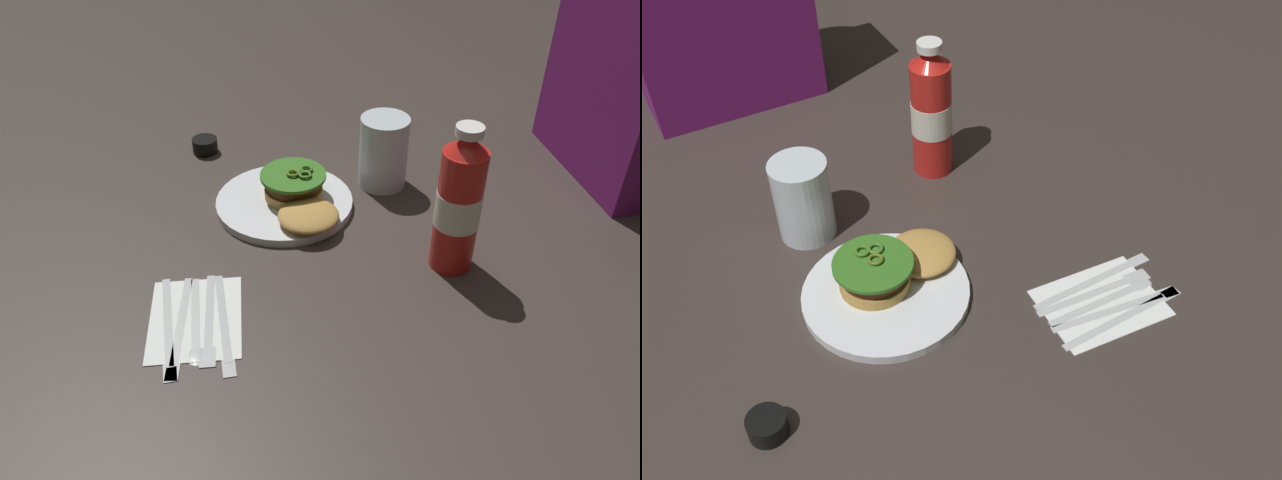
% 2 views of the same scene
% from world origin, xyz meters
% --- Properties ---
extents(ground_plane, '(3.00, 3.00, 0.00)m').
position_xyz_m(ground_plane, '(0.00, 0.00, 0.00)').
color(ground_plane, '#392F2C').
extents(dinner_plate, '(0.24, 0.24, 0.01)m').
position_xyz_m(dinner_plate, '(-0.05, -0.11, 0.01)').
color(dinner_plate, white).
rests_on(dinner_plate, ground_plane).
extents(burger_sandwich, '(0.19, 0.12, 0.05)m').
position_xyz_m(burger_sandwich, '(-0.03, -0.09, 0.03)').
color(burger_sandwich, '#BA8B44').
rests_on(burger_sandwich, dinner_plate).
extents(ketchup_bottle, '(0.07, 0.07, 0.24)m').
position_xyz_m(ketchup_bottle, '(0.16, 0.13, 0.11)').
color(ketchup_bottle, red).
rests_on(ketchup_bottle, ground_plane).
extents(water_glass, '(0.09, 0.09, 0.13)m').
position_xyz_m(water_glass, '(-0.09, 0.08, 0.07)').
color(water_glass, silver).
rests_on(water_glass, ground_plane).
extents(condiment_cup, '(0.05, 0.05, 0.03)m').
position_xyz_m(condiment_cup, '(-0.27, -0.24, 0.01)').
color(condiment_cup, black).
rests_on(condiment_cup, ground_plane).
extents(napkin, '(0.18, 0.14, 0.00)m').
position_xyz_m(napkin, '(0.21, -0.27, 0.00)').
color(napkin, white).
rests_on(napkin, ground_plane).
extents(table_knife, '(0.21, 0.02, 0.00)m').
position_xyz_m(table_knife, '(0.24, -0.31, 0.00)').
color(table_knife, silver).
rests_on(table_knife, napkin).
extents(butter_knife, '(0.20, 0.04, 0.00)m').
position_xyz_m(butter_knife, '(0.24, -0.30, 0.00)').
color(butter_knife, silver).
rests_on(butter_knife, napkin).
extents(spoon_utensil, '(0.18, 0.03, 0.00)m').
position_xyz_m(spoon_utensil, '(0.24, -0.27, 0.00)').
color(spoon_utensil, silver).
rests_on(spoon_utensil, napkin).
extents(fork_utensil, '(0.19, 0.03, 0.00)m').
position_xyz_m(fork_utensil, '(0.23, -0.25, 0.00)').
color(fork_utensil, silver).
rests_on(fork_utensil, napkin).
extents(steak_knife, '(0.21, 0.02, 0.00)m').
position_xyz_m(steak_knife, '(0.24, -0.23, 0.00)').
color(steak_knife, silver).
rests_on(steak_knife, napkin).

